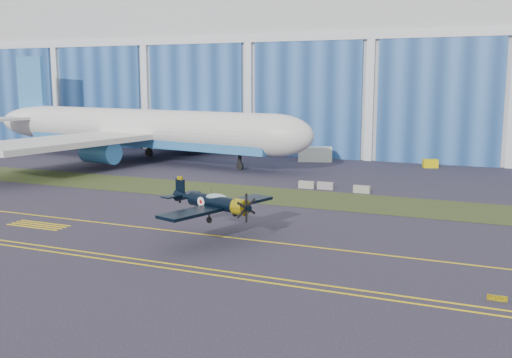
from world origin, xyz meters
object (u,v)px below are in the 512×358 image
at_px(warbird, 214,202).
at_px(shipping_container, 315,154).
at_px(jetliner, 142,87).
at_px(tug, 430,163).

height_order(warbird, shipping_container, warbird).
height_order(warbird, jetliner, jetliner).
bearing_deg(tug, warbird, -122.42).
bearing_deg(jetliner, warbird, -41.02).
distance_m(jetliner, shipping_container, 30.81).
height_order(warbird, tug, warbird).
bearing_deg(tug, jetliner, 173.28).
relative_size(shipping_container, tug, 2.54).
distance_m(warbird, jetliner, 53.68).
distance_m(warbird, tug, 52.44).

